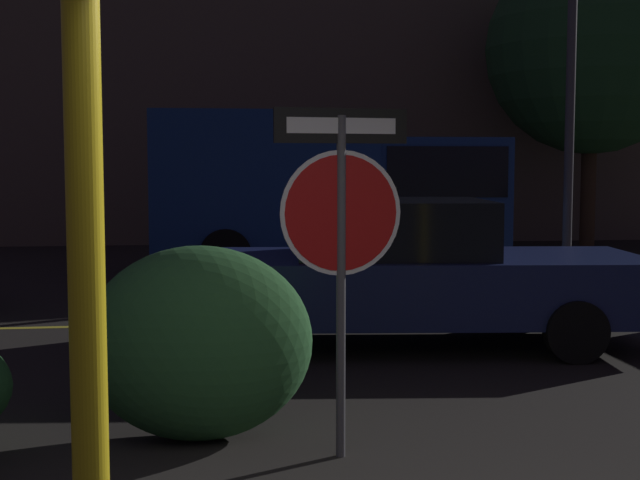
{
  "coord_description": "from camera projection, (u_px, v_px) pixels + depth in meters",
  "views": [
    {
      "loc": [
        -0.85,
        -3.57,
        1.9
      ],
      "look_at": [
        -0.04,
        3.19,
        1.3
      ],
      "focal_mm": 50.0,
      "sensor_mm": 36.0,
      "label": 1
    }
  ],
  "objects": [
    {
      "name": "street_lamp",
      "position": [
        572.0,
        32.0,
        15.3
      ],
      "size": [
        0.38,
        0.38,
        6.97
      ],
      "color": "#4C4C51",
      "rests_on": "ground_plane"
    },
    {
      "name": "road_center_stripe",
      "position": [
        287.0,
        322.0,
        10.57
      ],
      "size": [
        36.57,
        0.12,
        0.01
      ],
      "primitive_type": "cube",
      "color": "gold",
      "rests_on": "ground_plane"
    },
    {
      "name": "yellow_pole_left",
      "position": [
        87.0,
        276.0,
        3.29
      ],
      "size": [
        0.14,
        0.14,
        2.96
      ],
      "primitive_type": "cylinder",
      "color": "yellow",
      "rests_on": "ground_plane"
    },
    {
      "name": "tree_0",
      "position": [
        592.0,
        49.0,
        18.91
      ],
      "size": [
        4.47,
        4.47,
        6.54
      ],
      "color": "#422D1E",
      "rests_on": "ground_plane"
    },
    {
      "name": "delivery_truck",
      "position": [
        330.0,
        185.0,
        15.47
      ],
      "size": [
        6.01,
        2.53,
        2.74
      ],
      "rotation": [
        0.0,
        0.0,
        -1.56
      ],
      "color": "navy",
      "rests_on": "ground_plane"
    },
    {
      "name": "stop_sign",
      "position": [
        341.0,
        213.0,
        5.63
      ],
      "size": [
        0.86,
        0.16,
        2.24
      ],
      "rotation": [
        0.0,
        0.0,
        0.15
      ],
      "color": "#4C4C51",
      "rests_on": "ground_plane"
    },
    {
      "name": "building_backdrop",
      "position": [
        338.0,
        113.0,
        22.51
      ],
      "size": [
        24.46,
        3.65,
        6.26
      ],
      "primitive_type": "cube",
      "color": "#6B5B4C",
      "rests_on": "ground_plane"
    },
    {
      "name": "hedge_bush_2",
      "position": [
        199.0,
        343.0,
        6.06
      ],
      "size": [
        1.56,
        0.89,
        1.34
      ],
      "primitive_type": "ellipsoid",
      "color": "#2D6633",
      "rests_on": "ground_plane"
    },
    {
      "name": "passing_car_2",
      "position": [
        403.0,
        274.0,
        9.23
      ],
      "size": [
        5.08,
        2.31,
        1.51
      ],
      "rotation": [
        0.0,
        0.0,
        -1.66
      ],
      "color": "navy",
      "rests_on": "ground_plane"
    }
  ]
}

